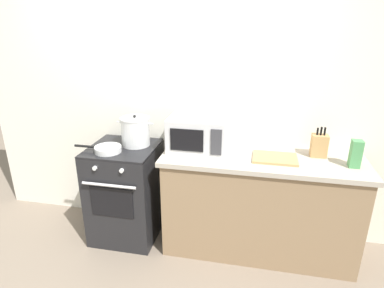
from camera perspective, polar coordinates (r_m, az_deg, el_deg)
ground_plane at (r=2.93m, az=-8.78°, el=-22.49°), size 10.00×10.00×0.00m
back_wall at (r=3.09m, az=1.47°, el=6.73°), size 4.40×0.10×2.50m
lower_cabinet_right at (r=3.03m, az=11.51°, el=-10.66°), size 1.64×0.56×0.88m
countertop_right at (r=2.82m, az=12.17°, el=-2.65°), size 1.70×0.60×0.04m
stove at (r=3.23m, az=-11.44°, el=-8.16°), size 0.60×0.64×0.92m
stock_pot at (r=3.02m, az=-9.82°, el=2.18°), size 0.35×0.26×0.29m
frying_pan at (r=2.95m, az=-14.55°, el=-0.86°), size 0.43×0.23×0.05m
microwave at (r=2.86m, az=1.04°, el=1.80°), size 0.50×0.37×0.30m
cutting_board at (r=2.80m, az=14.24°, el=-2.38°), size 0.36×0.26×0.02m
knife_block at (r=2.94m, az=21.26°, el=-0.23°), size 0.13×0.10×0.26m
pasta_box at (r=2.83m, az=26.61°, el=-1.55°), size 0.08×0.08×0.22m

